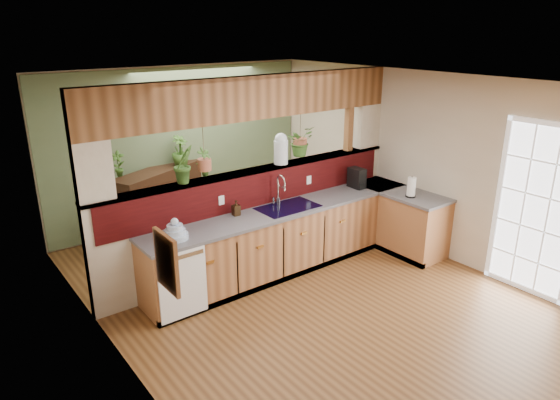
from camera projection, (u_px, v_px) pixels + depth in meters
ground at (321, 303)px, 6.06m from camera, size 4.60×7.00×0.01m
ceiling at (327, 85)px, 5.20m from camera, size 4.60×7.00×0.01m
wall_back at (182, 146)px, 8.26m from camera, size 4.60×0.02×2.60m
wall_left at (126, 256)px, 4.32m from camera, size 0.02×7.00×2.60m
wall_right at (447, 169)px, 6.94m from camera, size 0.02×7.00×2.60m
pass_through_partition at (258, 183)px, 6.70m from camera, size 4.60×0.21×2.60m
pass_through_ledge at (256, 170)px, 6.62m from camera, size 4.60×0.21×0.04m
header_beam at (255, 98)px, 6.31m from camera, size 4.60×0.15×0.55m
sage_backwall at (183, 146)px, 8.24m from camera, size 4.55×0.02×2.55m
countertop at (325, 231)px, 7.04m from camera, size 4.14×1.52×0.90m
dishwasher at (183, 284)px, 5.56m from camera, size 0.58×0.03×0.82m
navy_sink at (288, 213)px, 6.66m from camera, size 0.82×0.50×0.18m
french_door at (535, 212)px, 6.03m from camera, size 0.06×1.02×2.16m
framed_print at (167, 262)px, 3.65m from camera, size 0.04×0.35×0.45m
faucet at (280, 188)px, 6.68m from camera, size 0.18×0.18×0.42m
dish_stack at (175, 232)px, 5.63m from camera, size 0.29×0.29×0.25m
soap_dispenser at (236, 208)px, 6.32m from camera, size 0.10×0.10×0.20m
coffee_maker at (357, 179)px, 7.40m from camera, size 0.16×0.27×0.30m
paper_towel at (411, 187)px, 7.00m from camera, size 0.14×0.14×0.30m
glass_jar at (281, 148)px, 6.78m from camera, size 0.19×0.19×0.43m
ledge_plant_left at (184, 164)px, 5.94m from camera, size 0.29×0.25×0.47m
hanging_plant_a at (204, 153)px, 6.07m from camera, size 0.22×0.18×0.55m
hanging_plant_b at (300, 128)px, 6.90m from camera, size 0.41×0.36×0.54m
shelving_console at (160, 202)px, 8.01m from camera, size 1.68×1.07×1.10m
shelf_plant_a at (118, 164)px, 7.42m from camera, size 0.24×0.21×0.39m
shelf_plant_b at (180, 151)px, 7.98m from camera, size 0.36×0.36×0.49m
floor_plant at (274, 193)px, 8.76m from camera, size 0.76×0.67×0.81m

